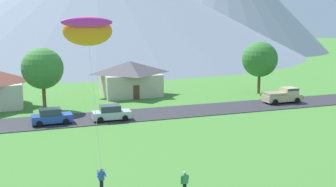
{
  "coord_description": "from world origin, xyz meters",
  "views": [
    {
      "loc": [
        -8.76,
        -13.35,
        10.9
      ],
      "look_at": [
        1.31,
        15.25,
        5.39
      ],
      "focal_mm": 42.67,
      "sensor_mm": 36.0,
      "label": 1
    }
  ],
  "objects_px": {
    "tree_near_left": "(43,68)",
    "kite_flyer_with_kite": "(88,33)",
    "house_left_center": "(130,78)",
    "tree_center": "(260,59)",
    "pickup_truck_sand_west_side": "(283,95)",
    "watcher_person": "(185,183)",
    "parked_car_blue_mid_west": "(51,117)",
    "parked_car_silver_west_end": "(111,113)"
  },
  "relations": [
    {
      "from": "watcher_person",
      "to": "pickup_truck_sand_west_side",
      "type": "bearing_deg",
      "value": 44.22
    },
    {
      "from": "parked_car_silver_west_end",
      "to": "pickup_truck_sand_west_side",
      "type": "distance_m",
      "value": 23.84
    },
    {
      "from": "kite_flyer_with_kite",
      "to": "watcher_person",
      "type": "relative_size",
      "value": 6.75
    },
    {
      "from": "tree_near_left",
      "to": "tree_center",
      "type": "xyz_separation_m",
      "value": [
        31.44,
        1.58,
        -0.02
      ]
    },
    {
      "from": "tree_center",
      "to": "watcher_person",
      "type": "height_order",
      "value": "tree_center"
    },
    {
      "from": "parked_car_silver_west_end",
      "to": "parked_car_blue_mid_west",
      "type": "xyz_separation_m",
      "value": [
        -6.35,
        0.46,
        0.0
      ]
    },
    {
      "from": "watcher_person",
      "to": "parked_car_silver_west_end",
      "type": "bearing_deg",
      "value": 91.29
    },
    {
      "from": "pickup_truck_sand_west_side",
      "to": "watcher_person",
      "type": "bearing_deg",
      "value": -135.78
    },
    {
      "from": "parked_car_blue_mid_west",
      "to": "watcher_person",
      "type": "xyz_separation_m",
      "value": [
        6.82,
        -21.25,
        0.01
      ]
    },
    {
      "from": "pickup_truck_sand_west_side",
      "to": "kite_flyer_with_kite",
      "type": "distance_m",
      "value": 34.33
    },
    {
      "from": "tree_near_left",
      "to": "kite_flyer_with_kite",
      "type": "distance_m",
      "value": 23.85
    },
    {
      "from": "watcher_person",
      "to": "tree_center",
      "type": "bearing_deg",
      "value": 51.23
    },
    {
      "from": "tree_near_left",
      "to": "pickup_truck_sand_west_side",
      "type": "height_order",
      "value": "tree_near_left"
    },
    {
      "from": "tree_near_left",
      "to": "pickup_truck_sand_west_side",
      "type": "relative_size",
      "value": 1.49
    },
    {
      "from": "tree_center",
      "to": "pickup_truck_sand_west_side",
      "type": "xyz_separation_m",
      "value": [
        -0.94,
        -7.51,
        -4.16
      ]
    },
    {
      "from": "house_left_center",
      "to": "tree_center",
      "type": "bearing_deg",
      "value": -15.61
    },
    {
      "from": "house_left_center",
      "to": "watcher_person",
      "type": "height_order",
      "value": "house_left_center"
    },
    {
      "from": "house_left_center",
      "to": "pickup_truck_sand_west_side",
      "type": "distance_m",
      "value": 22.07
    },
    {
      "from": "house_left_center",
      "to": "watcher_person",
      "type": "distance_m",
      "value": 35.9
    },
    {
      "from": "parked_car_silver_west_end",
      "to": "kite_flyer_with_kite",
      "type": "height_order",
      "value": "kite_flyer_with_kite"
    },
    {
      "from": "parked_car_silver_west_end",
      "to": "watcher_person",
      "type": "distance_m",
      "value": 20.8
    },
    {
      "from": "watcher_person",
      "to": "parked_car_blue_mid_west",
      "type": "bearing_deg",
      "value": 107.78
    },
    {
      "from": "tree_center",
      "to": "tree_near_left",
      "type": "bearing_deg",
      "value": -177.13
    },
    {
      "from": "tree_near_left",
      "to": "kite_flyer_with_kite",
      "type": "bearing_deg",
      "value": -84.41
    },
    {
      "from": "tree_near_left",
      "to": "tree_center",
      "type": "relative_size",
      "value": 0.98
    },
    {
      "from": "parked_car_silver_west_end",
      "to": "parked_car_blue_mid_west",
      "type": "height_order",
      "value": "same"
    },
    {
      "from": "tree_center",
      "to": "kite_flyer_with_kite",
      "type": "relative_size",
      "value": 0.7
    },
    {
      "from": "parked_car_blue_mid_west",
      "to": "tree_near_left",
      "type": "bearing_deg",
      "value": 93.04
    },
    {
      "from": "tree_center",
      "to": "pickup_truck_sand_west_side",
      "type": "distance_m",
      "value": 8.63
    },
    {
      "from": "tree_near_left",
      "to": "watcher_person",
      "type": "height_order",
      "value": "tree_near_left"
    },
    {
      "from": "house_left_center",
      "to": "tree_near_left",
      "type": "relative_size",
      "value": 1.14
    },
    {
      "from": "tree_center",
      "to": "house_left_center",
      "type": "bearing_deg",
      "value": 164.39
    },
    {
      "from": "tree_center",
      "to": "watcher_person",
      "type": "xyz_separation_m",
      "value": [
        -24.24,
        -30.18,
        -4.34
      ]
    },
    {
      "from": "house_left_center",
      "to": "pickup_truck_sand_west_side",
      "type": "bearing_deg",
      "value": -35.49
    },
    {
      "from": "tree_center",
      "to": "kite_flyer_with_kite",
      "type": "distance_m",
      "value": 38.61
    },
    {
      "from": "tree_near_left",
      "to": "kite_flyer_with_kite",
      "type": "xyz_separation_m",
      "value": [
        2.28,
        -23.23,
        4.91
      ]
    },
    {
      "from": "house_left_center",
      "to": "tree_center",
      "type": "distance_m",
      "value": 19.76
    },
    {
      "from": "parked_car_blue_mid_west",
      "to": "parked_car_silver_west_end",
      "type": "bearing_deg",
      "value": -4.15
    },
    {
      "from": "house_left_center",
      "to": "parked_car_blue_mid_west",
      "type": "bearing_deg",
      "value": -130.65
    },
    {
      "from": "parked_car_blue_mid_west",
      "to": "pickup_truck_sand_west_side",
      "type": "bearing_deg",
      "value": 2.69
    },
    {
      "from": "house_left_center",
      "to": "tree_near_left",
      "type": "height_order",
      "value": "tree_near_left"
    },
    {
      "from": "tree_near_left",
      "to": "kite_flyer_with_kite",
      "type": "height_order",
      "value": "kite_flyer_with_kite"
    }
  ]
}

